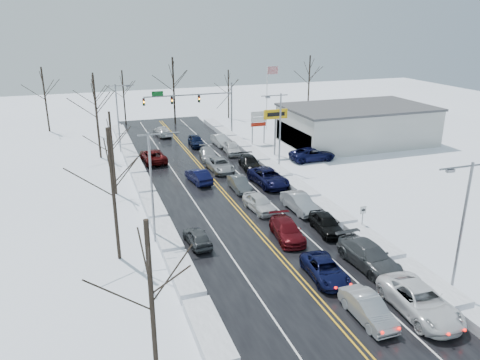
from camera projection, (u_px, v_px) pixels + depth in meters
name	position (u px, v px, depth m)	size (l,w,h in m)	color
ground	(239.00, 209.00, 43.99)	(160.00, 160.00, 0.00)	white
road_surface	(232.00, 202.00, 45.77)	(14.00, 84.00, 0.01)	black
snow_bank_left	(154.00, 212.00, 43.43)	(1.72, 72.00, 0.69)	white
snow_bank_right	(302.00, 193.00, 48.12)	(1.72, 72.00, 0.69)	white
traffic_signal_mast	(199.00, 101.00, 68.23)	(13.28, 0.39, 8.00)	slate
tires_plus_sign	(276.00, 117.00, 59.86)	(3.20, 0.34, 6.00)	slate
used_vehicles_sign	(258.00, 121.00, 65.77)	(2.20, 0.22, 4.65)	slate
speed_limit_sign	(363.00, 214.00, 38.85)	(0.55, 0.09, 2.35)	slate
flagpole	(268.00, 92.00, 73.49)	(1.87, 1.20, 10.00)	silver
dealership_building	(357.00, 124.00, 66.58)	(20.40, 12.40, 5.30)	beige
streetlight_se	(461.00, 220.00, 28.74)	(3.20, 0.25, 9.00)	slate
streetlight_ne	(279.00, 126.00, 53.73)	(3.20, 0.25, 9.00)	slate
streetlight_sw	(154.00, 179.00, 36.11)	(3.20, 0.25, 9.00)	slate
streetlight_nw	(119.00, 113.00, 61.10)	(3.20, 0.25, 9.00)	slate
tree_left_a	(150.00, 276.00, 20.68)	(3.60, 3.60, 9.00)	#2D231C
tree_left_b	(111.00, 170.00, 32.79)	(4.00, 4.00, 10.00)	#2D231C
tree_left_c	(111.00, 137.00, 45.93)	(3.40, 3.40, 8.50)	#2D231C
tree_left_d	(95.00, 101.00, 57.75)	(4.20, 4.20, 10.50)	#2D231C
tree_left_e	(94.00, 92.00, 68.81)	(3.80, 3.80, 9.50)	#2D231C
tree_far_a	(44.00, 87.00, 71.83)	(4.00, 4.00, 10.00)	#2D231C
tree_far_b	(123.00, 87.00, 76.65)	(3.60, 3.60, 9.00)	#2D231C
tree_far_c	(173.00, 78.00, 76.88)	(4.40, 4.40, 11.00)	#2D231C
tree_far_d	(228.00, 85.00, 81.88)	(3.40, 3.40, 8.50)	#2D231C
tree_far_e	(309.00, 73.00, 86.81)	(4.20, 4.20, 10.50)	#2D231C
queued_car_1	(367.00, 319.00, 28.02)	(1.55, 4.44, 1.46)	#9FA0A6
queued_car_2	(325.00, 278.00, 32.42)	(2.20, 4.77, 1.32)	black
queued_car_3	(287.00, 238.00, 38.25)	(2.06, 5.06, 1.47)	#4D0A0F
queued_car_4	(259.00, 211.00, 43.73)	(1.84, 4.58, 1.56)	silver
queued_car_5	(239.00, 190.00, 48.93)	(1.50, 4.30, 1.42)	#44474A
queued_car_6	(220.00, 171.00, 55.01)	(2.43, 5.28, 1.47)	gray
queued_car_7	(208.00, 159.00, 59.67)	(1.94, 4.77, 1.39)	gray
queued_car_8	(196.00, 146.00, 65.59)	(1.82, 4.53, 1.54)	black
queued_car_10	(418.00, 313.00, 28.61)	(2.79, 6.05, 1.68)	white
queued_car_11	(368.00, 266.00, 33.95)	(2.38, 5.86, 1.70)	#3E4143
queued_car_12	(326.00, 232.00, 39.42)	(1.82, 4.52, 1.54)	black
queued_car_13	(299.00, 211.00, 43.71)	(1.70, 4.87, 1.61)	#999BA1
queued_car_14	(268.00, 185.00, 50.52)	(2.78, 6.03, 1.68)	black
queued_car_15	(250.00, 168.00, 55.95)	(2.03, 4.99, 1.45)	black
queued_car_16	(232.00, 154.00, 61.95)	(1.92, 4.77, 1.63)	silver
queued_car_17	(220.00, 145.00, 66.00)	(1.56, 4.47, 1.47)	silver
oncoming_car_0	(199.00, 182.00, 51.16)	(1.60, 4.59, 1.51)	black
oncoming_car_1	(154.00, 162.00, 58.46)	(2.62, 5.69, 1.58)	#470909
oncoming_car_2	(163.00, 136.00, 71.31)	(2.01, 4.95, 1.44)	silver
oncoming_car_3	(198.00, 245.00, 37.19)	(1.58, 3.93, 1.34)	#3B3E40
parked_car_0	(312.00, 160.00, 59.07)	(2.69, 5.84, 1.62)	black
parked_car_1	(323.00, 152.00, 62.66)	(2.26, 5.57, 1.62)	#44474A
parked_car_2	(287.00, 141.00, 68.16)	(1.58, 3.93, 1.34)	black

